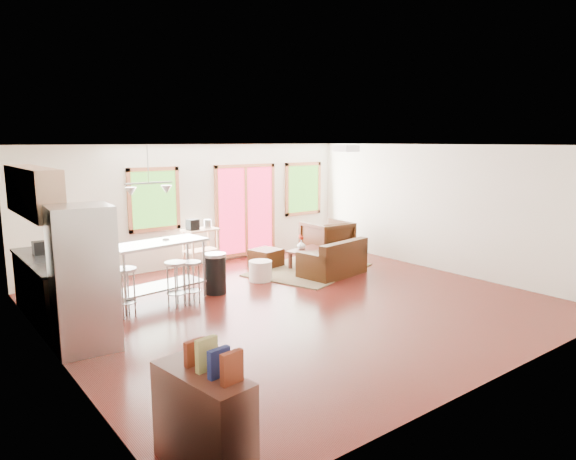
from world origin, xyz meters
TOP-DOWN VIEW (x-y plane):
  - floor at (0.00, 0.00)m, footprint 7.50×7.00m
  - ceiling at (0.00, 0.00)m, footprint 7.50×7.00m
  - back_wall at (0.00, 3.51)m, footprint 7.50×0.02m
  - left_wall at (-3.76, 0.00)m, footprint 0.02×7.00m
  - right_wall at (3.76, 0.00)m, footprint 0.02×7.00m
  - front_wall at (0.00, -3.51)m, footprint 7.50×0.02m
  - window_left at (-1.00, 3.46)m, footprint 1.10×0.05m
  - french_doors at (1.20, 3.46)m, footprint 1.60×0.05m
  - window_right at (2.90, 3.46)m, footprint 1.10×0.05m
  - rug at (1.55, 1.61)m, footprint 2.81×2.47m
  - loveseat at (1.69, 1.00)m, footprint 1.47×0.98m
  - coffee_table at (1.75, 1.78)m, footprint 1.11×0.81m
  - armchair at (2.57, 2.19)m, footprint 0.98×0.92m
  - ottoman at (1.03, 2.42)m, footprint 0.68×0.68m
  - pouf at (0.30, 1.56)m, footprint 0.55×0.55m
  - vase at (1.57, 1.89)m, footprint 0.20×0.20m
  - cabinets at (-3.49, 1.70)m, footprint 0.64×2.24m
  - refrigerator at (-3.34, 0.23)m, footprint 0.83×0.80m
  - island at (-1.80, 1.49)m, footprint 1.69×0.84m
  - cup at (-1.62, 1.57)m, footprint 0.13×0.11m
  - bar_stool_a at (-2.52, 1.10)m, footprint 0.41×0.41m
  - bar_stool_b at (-1.68, 1.09)m, footprint 0.43×0.43m
  - bar_stool_c at (-1.41, 1.09)m, footprint 0.35×0.35m
  - trash_can at (-0.80, 1.36)m, footprint 0.47×0.47m
  - kitchen_cart at (-0.20, 3.08)m, footprint 0.74×0.50m
  - bookshelf at (-3.35, -2.94)m, footprint 0.50×1.00m
  - ceiling_flush at (1.60, 0.60)m, footprint 0.35×0.35m
  - pendant_light at (-1.90, 1.50)m, footprint 0.80×0.18m

SIDE VIEW (x-z plane):
  - floor at x=0.00m, z-range -0.02..0.00m
  - rug at x=1.55m, z-range 0.00..0.02m
  - ottoman at x=1.03m, z-range 0.00..0.38m
  - pouf at x=0.30m, z-range 0.00..0.39m
  - loveseat at x=1.69m, z-range -0.08..0.65m
  - coffee_table at x=1.75m, z-range 0.14..0.54m
  - trash_can at x=-0.80m, z-range 0.00..0.73m
  - bookshelf at x=-3.35m, z-range -0.12..1.00m
  - armchair at x=2.57m, z-range 0.00..0.97m
  - vase at x=1.57m, z-range 0.36..0.67m
  - bar_stool_c at x=-1.41m, z-range 0.17..0.89m
  - bar_stool_b at x=-1.68m, z-range 0.18..0.93m
  - bar_stool_a at x=-2.52m, z-range 0.19..0.95m
  - island at x=-1.80m, z-range 0.19..1.22m
  - kitchen_cart at x=-0.20m, z-range 0.20..1.28m
  - cabinets at x=-3.49m, z-range -0.22..2.08m
  - refrigerator at x=-3.34m, z-range 0.00..1.88m
  - cup at x=-1.62m, z-range 0.95..1.07m
  - french_doors at x=1.20m, z-range 0.05..2.15m
  - back_wall at x=0.00m, z-range 0.00..2.60m
  - left_wall at x=-3.76m, z-range 0.00..2.60m
  - right_wall at x=3.76m, z-range 0.00..2.60m
  - front_wall at x=0.00m, z-range 0.00..2.60m
  - window_left at x=-1.00m, z-range 0.85..2.15m
  - window_right at x=2.90m, z-range 0.85..2.15m
  - pendant_light at x=-1.90m, z-range 1.50..2.29m
  - ceiling_flush at x=1.60m, z-range 2.47..2.59m
  - ceiling at x=0.00m, z-range 2.60..2.62m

